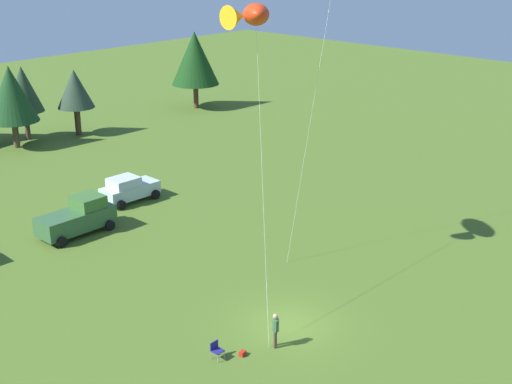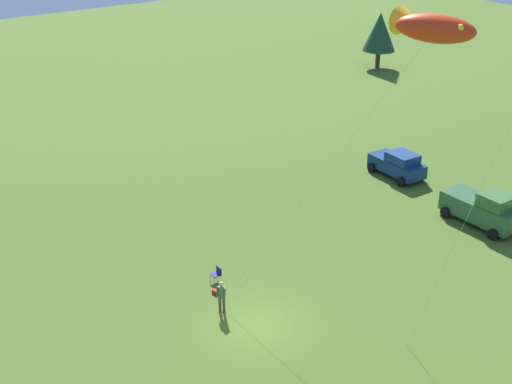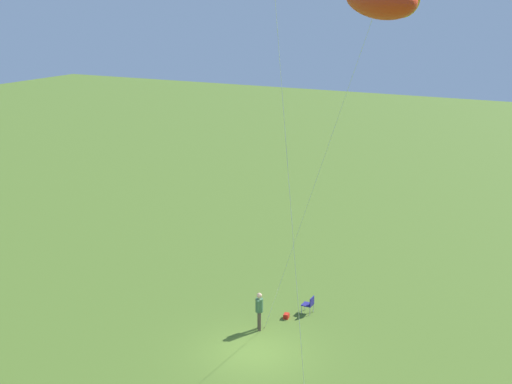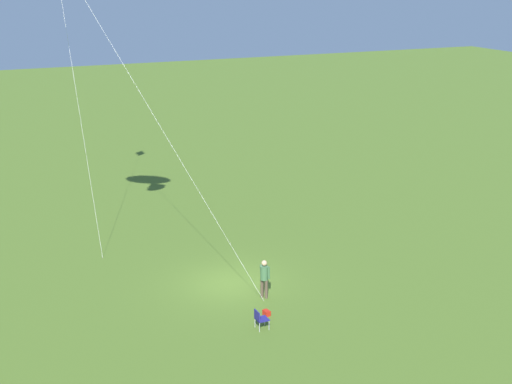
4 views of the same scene
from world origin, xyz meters
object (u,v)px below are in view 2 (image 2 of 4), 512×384
(person_kite_flyer, at_px, (222,294))
(car_navy_hatch, at_px, (398,164))
(folding_chair, at_px, (217,273))
(backpack_on_grass, at_px, (215,292))
(kite_large_fish, at_px, (429,27))
(truck_green_flatbed, at_px, (484,208))

(person_kite_flyer, relative_size, car_navy_hatch, 0.41)
(folding_chair, bearing_deg, person_kite_flyer, 61.45)
(backpack_on_grass, distance_m, kite_large_fish, 17.01)
(folding_chair, distance_m, car_navy_hatch, 18.37)
(person_kite_flyer, distance_m, backpack_on_grass, 1.92)
(folding_chair, bearing_deg, backpack_on_grass, 52.14)
(folding_chair, distance_m, kite_large_fish, 16.89)
(person_kite_flyer, bearing_deg, kite_large_fish, 107.71)
(person_kite_flyer, relative_size, folding_chair, 2.12)
(person_kite_flyer, xyz_separation_m, backpack_on_grass, (-1.58, 0.60, -0.91))
(car_navy_hatch, xyz_separation_m, kite_large_fish, (12.41, -12.40, 13.34))
(backpack_on_grass, bearing_deg, kite_large_fish, 40.98)
(backpack_on_grass, bearing_deg, car_navy_hatch, 105.93)
(person_kite_flyer, relative_size, backpack_on_grass, 5.44)
(truck_green_flatbed, bearing_deg, person_kite_flyer, -94.66)
(backpack_on_grass, bearing_deg, truck_green_flatbed, 80.54)
(kite_large_fish, bearing_deg, car_navy_hatch, 135.01)
(person_kite_flyer, xyz_separation_m, kite_large_fish, (5.53, 6.77, 13.26))
(person_kite_flyer, xyz_separation_m, car_navy_hatch, (-6.88, 19.18, -0.07))
(car_navy_hatch, xyz_separation_m, truck_green_flatbed, (8.23, -1.01, 0.15))
(backpack_on_grass, xyz_separation_m, car_navy_hatch, (-5.30, 18.58, 0.84))
(car_navy_hatch, bearing_deg, kite_large_fish, -43.03)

